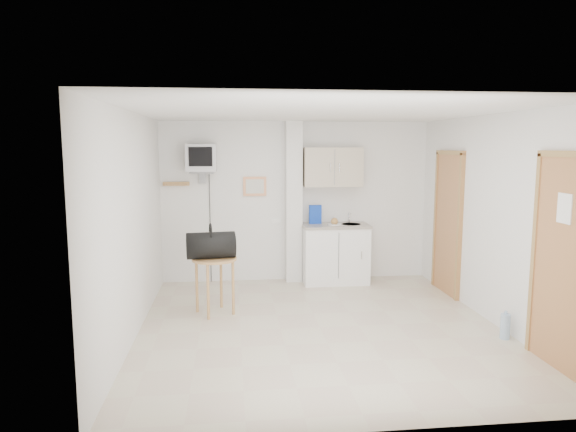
{
  "coord_description": "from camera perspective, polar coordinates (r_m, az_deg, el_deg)",
  "views": [
    {
      "loc": [
        -1.01,
        -5.74,
        2.12
      ],
      "look_at": [
        -0.31,
        0.6,
        1.25
      ],
      "focal_mm": 32.0,
      "sensor_mm": 36.0,
      "label": 1
    }
  ],
  "objects": [
    {
      "name": "crt_television",
      "position": [
        7.78,
        -9.6,
        6.3
      ],
      "size": [
        0.44,
        0.45,
        2.15
      ],
      "color": "slate",
      "rests_on": "ground"
    },
    {
      "name": "room_envelope",
      "position": [
        5.99,
        5.78,
        2.15
      ],
      "size": [
        4.24,
        4.54,
        2.55
      ],
      "color": "white",
      "rests_on": "ground"
    },
    {
      "name": "ground",
      "position": [
        6.21,
        3.54,
        -12.23
      ],
      "size": [
        4.5,
        4.5,
        0.0
      ],
      "primitive_type": "plane",
      "color": "beige",
      "rests_on": "ground"
    },
    {
      "name": "round_table",
      "position": [
        6.58,
        -8.18,
        -5.57
      ],
      "size": [
        0.57,
        0.57,
        0.72
      ],
      "rotation": [
        0.0,
        0.0,
        -0.31
      ],
      "color": "#A56E3D",
      "rests_on": "ground"
    },
    {
      "name": "duffel_bag",
      "position": [
        6.5,
        -8.57,
        -3.2
      ],
      "size": [
        0.64,
        0.41,
        0.45
      ],
      "rotation": [
        0.0,
        0.0,
        0.13
      ],
      "color": "black",
      "rests_on": "round_table"
    },
    {
      "name": "kitchenette",
      "position": [
        8.02,
        5.17,
        -1.71
      ],
      "size": [
        1.03,
        0.58,
        2.1
      ],
      "color": "white",
      "rests_on": "ground"
    },
    {
      "name": "water_bottle",
      "position": [
        6.28,
        22.98,
        -11.21
      ],
      "size": [
        0.11,
        0.11,
        0.32
      ],
      "color": "#96B2D0",
      "rests_on": "ground"
    }
  ]
}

